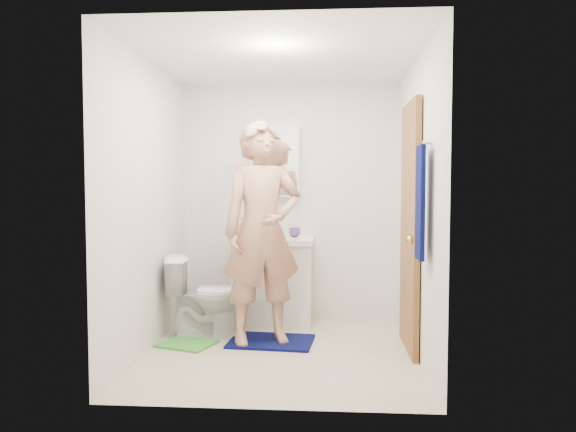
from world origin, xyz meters
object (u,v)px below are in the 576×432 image
object	(u,v)px
toilet	(208,296)
soap_dispenser	(242,228)
vanity_cabinet	(273,283)
towel	(420,203)
toothbrush_cup	(295,232)
medicine_cabinet	(275,162)
man	(262,232)

from	to	relation	value
toilet	soap_dispenser	size ratio (longest dim) A/B	3.73
vanity_cabinet	towel	distance (m)	2.08
soap_dispenser	toothbrush_cup	distance (m)	0.53
soap_dispenser	toothbrush_cup	bearing A→B (deg)	15.42
toilet	soap_dispenser	world-z (taller)	soap_dispenser
towel	soap_dispenser	xyz separation A→B (m)	(-1.48, 1.46, -0.30)
medicine_cabinet	soap_dispenser	bearing A→B (deg)	-140.17
toilet	soap_dispenser	xyz separation A→B (m)	(0.25, 0.47, 0.58)
soap_dispenser	man	world-z (taller)	man
toilet	vanity_cabinet	bearing A→B (deg)	-56.61
man	toothbrush_cup	bearing A→B (deg)	53.28
soap_dispenser	towel	bearing A→B (deg)	-44.61
toothbrush_cup	man	distance (m)	0.87
medicine_cabinet	soap_dispenser	size ratio (longest dim) A/B	3.55
toilet	toothbrush_cup	size ratio (longest dim) A/B	6.27
towel	toothbrush_cup	size ratio (longest dim) A/B	6.81
vanity_cabinet	toilet	world-z (taller)	vanity_cabinet
toothbrush_cup	soap_dispenser	bearing A→B (deg)	-164.58
vanity_cabinet	toothbrush_cup	distance (m)	0.55
vanity_cabinet	man	distance (m)	0.92
medicine_cabinet	toilet	xyz separation A→B (m)	(-0.55, -0.72, -1.23)
vanity_cabinet	medicine_cabinet	distance (m)	1.22
toothbrush_cup	towel	bearing A→B (deg)	-58.69
toilet	man	size ratio (longest dim) A/B	0.39
vanity_cabinet	toilet	size ratio (longest dim) A/B	1.09
towel	soap_dispenser	bearing A→B (deg)	135.39
towel	vanity_cabinet	bearing A→B (deg)	128.47
towel	man	xyz separation A→B (m)	(-1.20, 0.77, -0.28)
man	soap_dispenser	bearing A→B (deg)	90.49
towel	man	distance (m)	1.45
vanity_cabinet	medicine_cabinet	world-z (taller)	medicine_cabinet
medicine_cabinet	towel	world-z (taller)	medicine_cabinet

